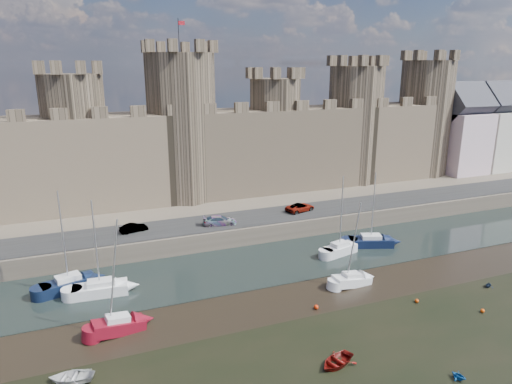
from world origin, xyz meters
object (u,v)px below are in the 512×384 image
car_3 (300,207)px  sailboat_4 (118,325)px  car_1 (134,228)px  sailboat_2 (339,249)px  car_2 (220,220)px  sailboat_0 (100,288)px  sailboat_1 (69,284)px  sailboat_3 (371,241)px  sailboat_5 (351,279)px

car_3 → sailboat_4: bearing=108.8°
car_1 → car_3: 24.34m
sailboat_2 → car_2: bearing=129.9°
sailboat_0 → sailboat_1: bearing=148.6°
sailboat_3 → sailboat_2: bearing=-151.0°
car_1 → sailboat_1: bearing=125.8°
car_3 → sailboat_1: 33.76m
car_3 → sailboat_5: size_ratio=0.48×
sailboat_0 → car_3: bearing=25.2°
sailboat_0 → sailboat_1: sailboat_1 is taller
car_2 → sailboat_4: 23.51m
car_3 → sailboat_4: size_ratio=0.42×
car_2 → car_3: size_ratio=0.99×
sailboat_3 → sailboat_5: size_ratio=1.06×
car_2 → sailboat_0: 19.22m
sailboat_1 → sailboat_5: bearing=-35.0°
sailboat_0 → sailboat_2: 29.50m
sailboat_2 → sailboat_5: 8.50m
sailboat_2 → sailboat_5: size_ratio=1.08×
sailboat_5 → sailboat_2: bearing=64.4°
sailboat_2 → sailboat_4: sailboat_4 is taller
sailboat_0 → sailboat_4: 8.05m
sailboat_0 → car_1: bearing=70.4°
car_2 → sailboat_1: size_ratio=0.41×
sailboat_0 → sailboat_2: bearing=4.4°
sailboat_4 → car_1: bearing=69.7°
car_1 → sailboat_0: sailboat_0 is taller
sailboat_5 → car_1: bearing=134.8°
car_2 → car_3: (12.99, 1.40, -0.02)m
car_1 → sailboat_0: size_ratio=0.34×
sailboat_3 → sailboat_4: size_ratio=0.93×
sailboat_2 → sailboat_3: sailboat_2 is taller
car_2 → sailboat_4: sailboat_4 is taller
car_3 → sailboat_2: (0.19, -11.13, -2.32)m
car_2 → sailboat_1: (-19.46, -7.62, -2.30)m
sailboat_3 → sailboat_5: 12.27m
car_2 → sailboat_3: 20.72m
sailboat_0 → sailboat_5: sailboat_0 is taller
car_1 → sailboat_1: sailboat_1 is taller
sailboat_1 → car_1: bearing=31.9°
sailboat_4 → car_3: bearing=25.2°
sailboat_2 → car_3: bearing=77.3°
car_3 → sailboat_2: sailboat_2 is taller
sailboat_2 → sailboat_5: sailboat_2 is taller
sailboat_0 → sailboat_3: sailboat_0 is taller
sailboat_4 → sailboat_5: 25.10m
sailboat_0 → sailboat_5: bearing=-12.2°
car_3 → car_1: bearing=74.3°
car_2 → sailboat_2: sailboat_2 is taller
car_1 → sailboat_5: bearing=-144.2°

